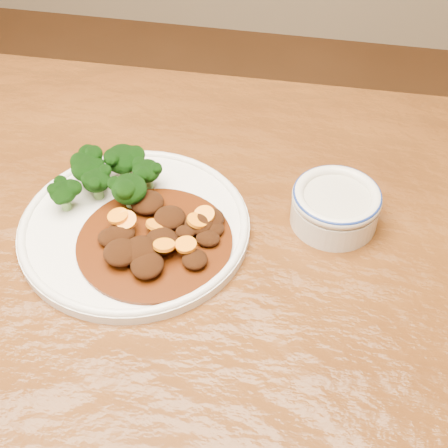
# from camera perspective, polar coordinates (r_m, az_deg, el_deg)

# --- Properties ---
(dining_table) EXTENTS (1.51, 0.92, 0.75)m
(dining_table) POSITION_cam_1_polar(r_m,az_deg,el_deg) (0.85, -11.94, -7.13)
(dining_table) COLOR #603210
(dining_table) RESTS_ON ground
(dinner_plate) EXTENTS (0.30, 0.30, 0.02)m
(dinner_plate) POSITION_cam_1_polar(r_m,az_deg,el_deg) (0.81, -8.18, -0.18)
(dinner_plate) COLOR white
(dinner_plate) RESTS_ON dining_table
(broccoli_florets) EXTENTS (0.13, 0.11, 0.05)m
(broccoli_florets) POSITION_cam_1_polar(r_m,az_deg,el_deg) (0.83, -10.39, 4.41)
(broccoli_florets) COLOR #72A455
(broccoli_florets) RESTS_ON dinner_plate
(mince_stew) EXTENTS (0.19, 0.19, 0.03)m
(mince_stew) POSITION_cam_1_polar(r_m,az_deg,el_deg) (0.77, -6.15, -1.18)
(mince_stew) COLOR #421607
(mince_stew) RESTS_ON dinner_plate
(dip_bowl) EXTENTS (0.11, 0.11, 0.05)m
(dip_bowl) POSITION_cam_1_polar(r_m,az_deg,el_deg) (0.81, 10.16, 1.71)
(dip_bowl) COLOR beige
(dip_bowl) RESTS_ON dining_table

